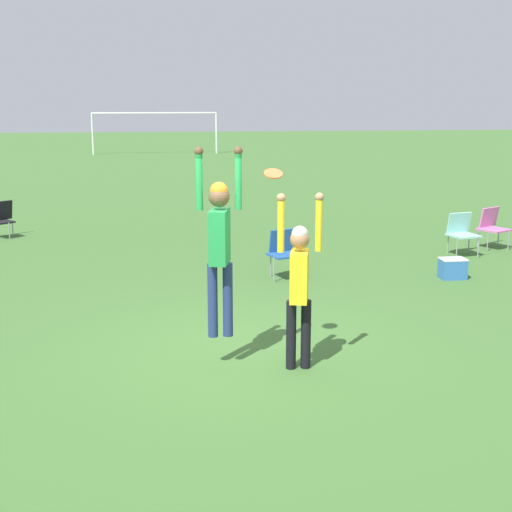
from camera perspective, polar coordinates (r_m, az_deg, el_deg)
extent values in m
plane|color=#3D662D|center=(9.08, -0.98, -7.91)|extent=(120.00, 120.00, 0.00)
cylinder|color=navy|center=(8.51, -3.49, -3.56)|extent=(0.12, 0.12, 0.90)
cylinder|color=navy|center=(8.52, -2.27, -3.52)|extent=(0.12, 0.12, 0.90)
cube|color=green|center=(8.34, -2.94, 1.55)|extent=(0.29, 0.44, 0.64)
sphere|color=brown|center=(8.26, -2.97, 4.76)|extent=(0.24, 0.24, 0.24)
sphere|color=orange|center=(8.25, -2.98, 5.22)|extent=(0.21, 0.21, 0.21)
cylinder|color=green|center=(8.22, -4.56, 6.01)|extent=(0.08, 0.08, 0.68)
sphere|color=brown|center=(8.19, -4.60, 8.36)|extent=(0.10, 0.10, 0.10)
cylinder|color=green|center=(8.26, -1.42, 6.07)|extent=(0.08, 0.08, 0.68)
sphere|color=brown|center=(8.23, -1.43, 8.41)|extent=(0.10, 0.10, 0.10)
cylinder|color=black|center=(8.52, 2.82, -6.33)|extent=(0.12, 0.12, 0.84)
cylinder|color=black|center=(8.55, 4.01, -6.27)|extent=(0.12, 0.12, 0.84)
cube|color=yellow|center=(8.33, 3.48, -1.63)|extent=(0.29, 0.43, 0.59)
sphere|color=#9E704C|center=(8.24, 3.52, 1.33)|extent=(0.23, 0.23, 0.23)
sphere|color=#B7B2AD|center=(8.22, 3.53, 1.76)|extent=(0.19, 0.19, 0.19)
cylinder|color=yellow|center=(8.16, 2.00, 2.48)|extent=(0.08, 0.08, 0.63)
sphere|color=#9E704C|center=(8.11, 2.02, 4.67)|extent=(0.10, 0.10, 0.10)
cylinder|color=yellow|center=(8.25, 5.06, 2.54)|extent=(0.08, 0.08, 0.63)
sphere|color=#9E704C|center=(8.20, 5.10, 4.71)|extent=(0.10, 0.10, 0.10)
cylinder|color=#E04C23|center=(8.37, 1.39, 6.61)|extent=(0.22, 0.21, 0.10)
cylinder|color=gray|center=(12.49, 1.46, -1.09)|extent=(0.02, 0.02, 0.45)
cylinder|color=gray|center=(12.56, 3.26, -1.03)|extent=(0.02, 0.02, 0.45)
cylinder|color=gray|center=(12.88, 1.18, -0.67)|extent=(0.02, 0.02, 0.45)
cylinder|color=gray|center=(12.94, 2.93, -0.62)|extent=(0.02, 0.02, 0.45)
cube|color=#235193|center=(12.67, 2.22, 0.06)|extent=(0.60, 0.60, 0.04)
cube|color=#235193|center=(12.83, 2.06, 1.26)|extent=(0.48, 0.25, 0.42)
cylinder|color=gray|center=(17.23, -19.14, 1.91)|extent=(0.02, 0.02, 0.39)
cylinder|color=gray|center=(17.60, -18.89, 2.14)|extent=(0.02, 0.02, 0.39)
cube|color=black|center=(17.42, -19.68, 2.57)|extent=(0.64, 0.64, 0.04)
cube|color=black|center=(17.59, -19.60, 3.46)|extent=(0.43, 0.38, 0.45)
cylinder|color=gray|center=(15.81, 18.05, 1.15)|extent=(0.02, 0.02, 0.43)
cylinder|color=gray|center=(16.02, 19.55, 1.18)|extent=(0.02, 0.02, 0.43)
cylinder|color=gray|center=(16.23, 17.35, 1.48)|extent=(0.02, 0.02, 0.43)
cylinder|color=gray|center=(16.43, 18.82, 1.51)|extent=(0.02, 0.02, 0.43)
cube|color=#C666A3|center=(16.08, 18.49, 2.02)|extent=(0.74, 0.74, 0.04)
cube|color=#C666A3|center=(16.27, 18.16, 2.99)|extent=(0.53, 0.36, 0.43)
cylinder|color=gray|center=(14.88, 15.77, 0.64)|extent=(0.02, 0.02, 0.44)
cylinder|color=gray|center=(15.07, 17.37, 0.68)|extent=(0.02, 0.02, 0.44)
cylinder|color=gray|center=(15.29, 15.11, 0.99)|extent=(0.02, 0.02, 0.44)
cylinder|color=gray|center=(15.47, 16.67, 1.03)|extent=(0.02, 0.02, 0.44)
cube|color=#8CC6C1|center=(15.14, 16.27, 1.59)|extent=(0.64, 0.64, 0.04)
cube|color=#8CC6C1|center=(15.32, 15.95, 2.60)|extent=(0.55, 0.22, 0.42)
cube|color=#336BB7|center=(13.23, 15.45, -1.02)|extent=(0.44, 0.31, 0.34)
cube|color=silver|center=(13.19, 15.50, -0.24)|extent=(0.45, 0.32, 0.02)
cylinder|color=white|center=(41.77, -12.94, 9.49)|extent=(0.10, 0.10, 2.30)
cylinder|color=white|center=(41.72, -3.19, 9.78)|extent=(0.10, 0.10, 2.30)
cylinder|color=white|center=(41.56, -8.12, 11.25)|extent=(7.00, 0.10, 0.10)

